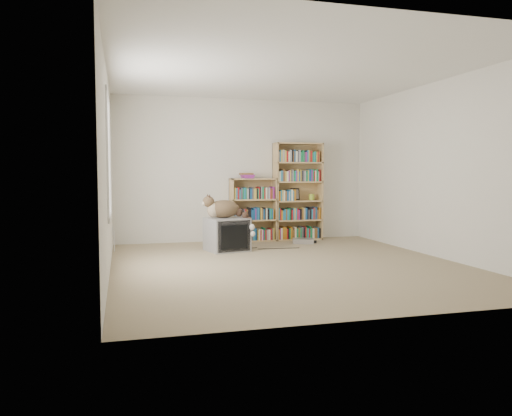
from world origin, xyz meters
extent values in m
cube|color=#9C8969|center=(0.00, 0.00, 0.00)|extent=(4.50, 5.00, 0.01)
cube|color=silver|center=(0.00, 2.50, 1.25)|extent=(4.50, 0.02, 2.50)
cube|color=silver|center=(0.00, -2.50, 1.25)|extent=(4.50, 0.02, 2.50)
cube|color=silver|center=(-2.25, 0.00, 1.25)|extent=(0.02, 5.00, 2.50)
cube|color=silver|center=(2.25, 0.00, 1.25)|extent=(0.02, 5.00, 2.50)
cube|color=white|center=(0.00, 0.00, 2.50)|extent=(4.50, 5.00, 0.02)
cube|color=white|center=(-2.24, 0.20, 1.40)|extent=(0.02, 1.22, 1.52)
cube|color=gray|center=(-0.54, 1.38, 0.26)|extent=(0.69, 0.65, 0.51)
cube|color=black|center=(-0.48, 1.14, 0.26)|extent=(0.53, 0.15, 0.47)
cube|color=black|center=(-0.48, 1.12, 0.24)|extent=(0.42, 0.11, 0.36)
cube|color=black|center=(-0.56, 1.49, 0.24)|extent=(0.41, 0.36, 0.31)
ellipsoid|color=#352715|center=(-0.57, 1.44, 0.65)|extent=(0.54, 0.39, 0.28)
ellipsoid|color=#352715|center=(-0.45, 1.46, 0.64)|extent=(0.26, 0.28, 0.21)
ellipsoid|color=tan|center=(-0.74, 1.40, 0.64)|extent=(0.22, 0.22, 0.23)
ellipsoid|color=#352715|center=(-0.82, 1.40, 0.77)|extent=(0.20, 0.19, 0.17)
sphere|color=beige|center=(-0.88, 1.40, 0.74)|extent=(0.08, 0.08, 0.07)
cone|color=black|center=(-0.81, 1.37, 0.84)|extent=(0.07, 0.09, 0.09)
cone|color=black|center=(-0.82, 1.46, 0.84)|extent=(0.07, 0.09, 0.09)
cube|color=tan|center=(0.55, 2.34, 0.87)|extent=(0.02, 0.30, 1.74)
cube|color=tan|center=(1.39, 2.34, 0.87)|extent=(0.02, 0.30, 1.74)
cube|color=tan|center=(0.97, 2.48, 0.87)|extent=(0.87, 0.03, 1.74)
cube|color=tan|center=(0.97, 2.34, 1.73)|extent=(0.87, 0.30, 0.02)
cube|color=tan|center=(0.97, 2.34, 0.01)|extent=(0.87, 0.30, 0.03)
cube|color=tan|center=(0.97, 2.34, 0.36)|extent=(0.87, 0.30, 0.03)
cube|color=tan|center=(0.97, 2.34, 0.70)|extent=(0.87, 0.30, 0.02)
cube|color=tan|center=(0.97, 2.34, 1.04)|extent=(0.87, 0.30, 0.02)
cube|color=tan|center=(0.97, 2.34, 1.38)|extent=(0.87, 0.30, 0.02)
cube|color=#AD171A|center=(0.97, 2.34, 0.12)|extent=(0.79, 0.24, 0.19)
cube|color=#154F8D|center=(0.97, 2.34, 0.46)|extent=(0.79, 0.24, 0.19)
cube|color=#167D45|center=(0.97, 2.34, 0.81)|extent=(0.79, 0.24, 0.19)
cube|color=#EFEBC5|center=(0.97, 2.34, 1.15)|extent=(0.79, 0.24, 0.19)
cube|color=black|center=(0.97, 2.34, 1.49)|extent=(0.79, 0.24, 0.19)
cube|color=tan|center=(-0.25, 2.34, 0.56)|extent=(0.03, 0.30, 1.11)
cube|color=tan|center=(0.53, 2.34, 0.56)|extent=(0.02, 0.30, 1.11)
cube|color=tan|center=(0.14, 2.48, 0.56)|extent=(0.81, 0.03, 1.11)
cube|color=tan|center=(0.14, 2.34, 1.10)|extent=(0.81, 0.30, 0.02)
cube|color=tan|center=(0.14, 2.34, 0.01)|extent=(0.81, 0.30, 0.03)
cube|color=tan|center=(0.14, 2.34, 0.37)|extent=(0.81, 0.30, 0.03)
cube|color=tan|center=(0.14, 2.34, 0.74)|extent=(0.81, 0.30, 0.02)
cube|color=#AD171A|center=(0.14, 2.34, 0.12)|extent=(0.73, 0.24, 0.19)
cube|color=#154F8D|center=(0.14, 2.34, 0.48)|extent=(0.73, 0.24, 0.19)
cube|color=#167D45|center=(0.14, 2.34, 0.84)|extent=(0.73, 0.24, 0.19)
cube|color=#AD171A|center=(0.01, 2.31, 1.16)|extent=(0.22, 0.29, 0.09)
cylinder|color=#9ABA35|center=(1.23, 2.34, 0.77)|extent=(0.10, 0.10, 0.11)
cube|color=black|center=(0.95, 2.44, 0.82)|extent=(0.16, 0.05, 0.22)
cube|color=#ACABB0|center=(0.89, 1.85, 0.04)|extent=(0.42, 0.35, 0.08)
cube|color=silver|center=(-2.24, 1.73, 0.32)|extent=(0.01, 0.08, 0.13)
camera|label=1|loc=(-2.09, -6.13, 1.20)|focal=35.00mm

